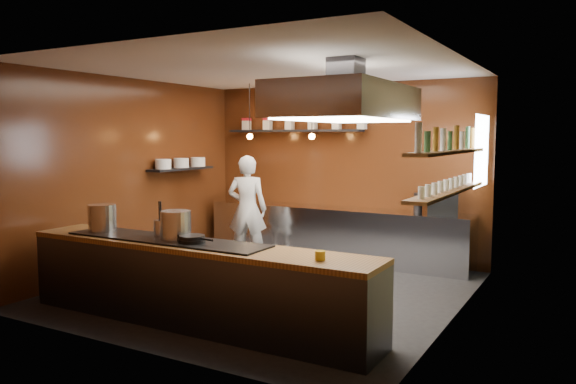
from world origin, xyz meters
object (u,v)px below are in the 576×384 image
Objects in this scene: chef at (247,209)px; stockpot_small at (176,225)px; extractor_hood at (346,101)px; espresso_machine at (443,200)px; stockpot_large at (102,218)px.

stockpot_small is at bearing 87.45° from chef.
extractor_hood is at bearing 124.86° from chef.
stockpot_small is 4.32m from espresso_machine.
espresso_machine is (2.07, 3.80, 0.02)m from stockpot_small.
extractor_hood reaches higher than chef.
extractor_hood is at bearing 24.06° from stockpot_large.
chef is (0.19, 2.93, -0.21)m from stockpot_large.
stockpot_large is at bearing 65.52° from chef.
espresso_machine is (0.51, 2.61, -1.38)m from extractor_hood.
stockpot_large is 1.15m from stockpot_small.
extractor_hood reaches higher than stockpot_small.
extractor_hood is at bearing 37.28° from stockpot_small.
stockpot_small is 0.78× the size of espresso_machine.
extractor_hood is 3.44m from chef.
extractor_hood is 5.77× the size of stockpot_small.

